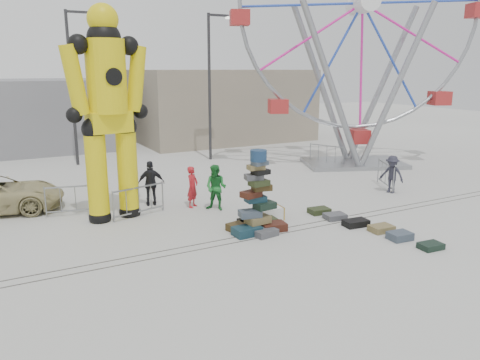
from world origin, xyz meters
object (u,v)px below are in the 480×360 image
ferris_wheel (361,25)px  pedestrian_green (216,188)px  lamp_post_left (73,80)px  crash_test_dummy (108,107)px  barricade_dummy_b (76,200)px  lamp_post_right (211,80)px  steamer_trunk (269,214)px  suitcase_tower (257,209)px  barricade_dummy_c (139,201)px  pedestrian_grey (392,174)px  pedestrian_black (151,183)px  barricade_wheel_back (327,155)px  barricade_wheel_front (386,175)px  pedestrian_red (193,187)px

ferris_wheel → pedestrian_green: size_ratio=8.66×
lamp_post_left → crash_test_dummy: bearing=-93.2°
barricade_dummy_b → lamp_post_right: bearing=53.5°
steamer_trunk → suitcase_tower: bearing=-136.2°
barricade_dummy_c → pedestrian_grey: pedestrian_grey is taller
barricade_dummy_c → pedestrian_black: 1.43m
suitcase_tower → crash_test_dummy: (-3.69, 3.46, 3.13)m
suitcase_tower → pedestrian_green: size_ratio=1.56×
steamer_trunk → barricade_wheel_back: (7.73, 6.60, 0.33)m
crash_test_dummy → pedestrian_black: (1.63, 0.95, -3.01)m
barricade_dummy_b → steamer_trunk: bearing=-19.3°
ferris_wheel → steamer_trunk: (-8.99, -5.87, -6.99)m
lamp_post_right → suitcase_tower: 12.96m
barricade_wheel_front → pedestrian_red: bearing=108.2°
barricade_wheel_back → pedestrian_black: size_ratio=1.17×
crash_test_dummy → pedestrian_black: crash_test_dummy is taller
barricade_wheel_front → crash_test_dummy: bearing=110.2°
lamp_post_right → pedestrian_red: size_ratio=5.14×
ferris_wheel → barricade_wheel_back: ferris_wheel is taller
barricade_dummy_b → pedestrian_green: size_ratio=1.18×
steamer_trunk → pedestrian_green: (-1.09, 1.93, 0.63)m
steamer_trunk → pedestrian_black: size_ratio=0.55×
crash_test_dummy → barricade_wheel_back: 13.37m
lamp_post_right → barricade_dummy_c: lamp_post_right is taller
crash_test_dummy → pedestrian_red: crash_test_dummy is taller
lamp_post_right → barricade_wheel_back: lamp_post_right is taller
crash_test_dummy → pedestrian_grey: crash_test_dummy is taller
lamp_post_right → barricade_wheel_back: (4.78, -4.42, -3.93)m
steamer_trunk → barricade_wheel_back: barricade_wheel_back is taller
barricade_dummy_b → barricade_wheel_front: same height
crash_test_dummy → pedestrian_red: (2.92, -0.00, -3.09)m
lamp_post_right → barricade_dummy_c: 11.56m
lamp_post_left → barricade_dummy_b: bearing=-100.4°
barricade_wheel_back → pedestrian_grey: pedestrian_grey is taller
steamer_trunk → barricade_dummy_c: barricade_dummy_c is taller
lamp_post_right → lamp_post_left: (-7.00, 2.00, 0.00)m
barricade_dummy_c → barricade_dummy_b: bearing=132.7°
suitcase_tower → barricade_wheel_back: suitcase_tower is taller
suitcase_tower → barricade_wheel_back: size_ratio=1.32×
lamp_post_left → ferris_wheel: ferris_wheel is taller
pedestrian_green → lamp_post_right: bearing=114.4°
pedestrian_red → pedestrian_black: size_ratio=0.91×
pedestrian_black → pedestrian_grey: 9.88m
barricade_wheel_back → lamp_post_left: bearing=-143.5°
ferris_wheel → pedestrian_grey: size_ratio=9.27×
barricade_dummy_c → pedestrian_black: bearing=38.8°
pedestrian_red → crash_test_dummy: bearing=141.8°
barricade_wheel_back → pedestrian_green: 9.98m
ferris_wheel → steamer_trunk: ferris_wheel is taller
crash_test_dummy → pedestrian_black: bearing=22.0°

